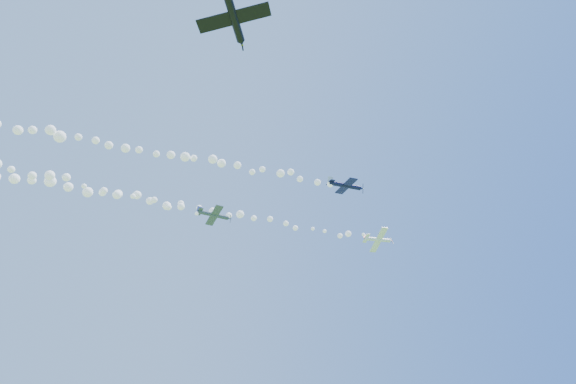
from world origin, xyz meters
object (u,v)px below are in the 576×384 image
object	(u,v)px
plane_navy	(346,186)
plane_grey	(214,215)
plane_white	(378,240)
plane_black	(234,17)

from	to	relation	value
plane_navy	plane_grey	xyz separation A→B (m)	(-17.84, 13.92, -1.13)
plane_white	plane_black	xyz separation A→B (m)	(-39.81, -43.07, -10.62)
plane_white	plane_black	world-z (taller)	plane_white
plane_white	plane_black	bearing A→B (deg)	-129.91
plane_white	plane_navy	size ratio (longest dim) A/B	0.98
plane_navy	plane_grey	size ratio (longest dim) A/B	0.99
plane_black	plane_white	bearing A→B (deg)	-11.38
plane_white	plane_black	distance (m)	59.61
plane_white	plane_navy	world-z (taller)	plane_white
plane_white	plane_navy	bearing A→B (deg)	-131.93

